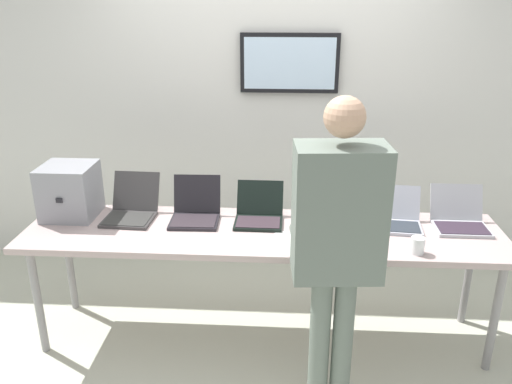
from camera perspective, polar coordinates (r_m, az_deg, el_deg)
The scene contains 13 objects.
ground at distance 3.70m, azimuth 0.69°, elevation -15.56°, with size 8.00×8.00×0.04m, color beige.
back_wall at distance 4.21m, azimuth 1.60°, elevation 7.65°, with size 8.00×0.11×2.40m.
workbench at distance 3.31m, azimuth 0.75°, elevation -5.02°, with size 3.00×0.70×0.78m.
equipment_box at distance 3.64m, azimuth -19.68°, elevation 0.11°, with size 0.34×0.34×0.35m.
laptop_station_0 at distance 3.55m, azimuth -13.45°, elevation -1.75°, with size 0.33×0.40×0.26m.
laptop_station_1 at distance 3.44m, azimuth -6.63°, elevation -2.04°, with size 0.32×0.34×0.26m.
laptop_station_2 at distance 3.40m, azimuth 0.33°, elevation -2.31°, with size 0.31×0.35×0.22m.
laptop_station_3 at distance 3.40m, azimuth 7.66°, elevation -2.52°, with size 0.35×0.34×0.23m.
laptop_station_4 at distance 3.46m, azimuth 14.84°, elevation -2.67°, with size 0.36×0.35×0.22m.
laptop_station_5 at distance 3.56m, azimuth 21.33°, elevation -2.69°, with size 0.33×0.34×0.24m.
person at distance 2.61m, azimuth 8.86°, elevation -4.60°, with size 0.46×0.61×1.75m.
coffee_mug at distance 3.13m, azimuth 17.24°, elevation -5.59°, with size 0.08×0.08×0.10m.
paper_sheet at distance 3.13m, azimuth 3.30°, elevation -5.58°, with size 0.29×0.34×0.00m.
Camera 1 is at (0.14, -2.97, 2.18)m, focal length 36.62 mm.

